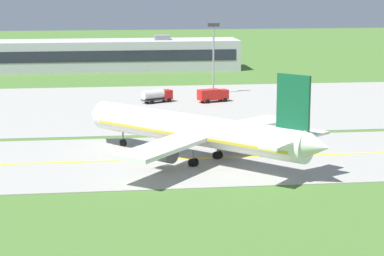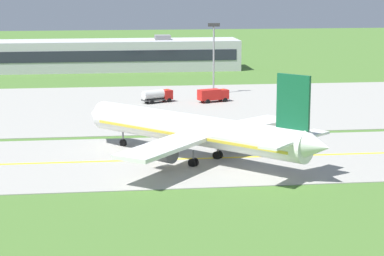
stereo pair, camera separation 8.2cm
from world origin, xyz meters
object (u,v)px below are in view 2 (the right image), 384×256
at_px(service_truck_baggage, 157,95).
at_px(apron_light_mast, 214,49).
at_px(service_truck_fuel, 213,95).
at_px(airplane_lead, 197,130).

height_order(service_truck_baggage, apron_light_mast, apron_light_mast).
relative_size(service_truck_fuel, apron_light_mast, 0.43).
bearing_deg(service_truck_baggage, apron_light_mast, 36.51).
relative_size(airplane_lead, apron_light_mast, 2.15).
relative_size(airplane_lead, service_truck_fuel, 4.98).
height_order(service_truck_baggage, service_truck_fuel, service_truck_baggage).
xyz_separation_m(service_truck_baggage, apron_light_mast, (12.40, 9.18, 7.79)).
xyz_separation_m(service_truck_fuel, apron_light_mast, (1.63, 9.90, 7.79)).
height_order(airplane_lead, service_truck_fuel, airplane_lead).
bearing_deg(service_truck_baggage, airplane_lead, -88.10).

